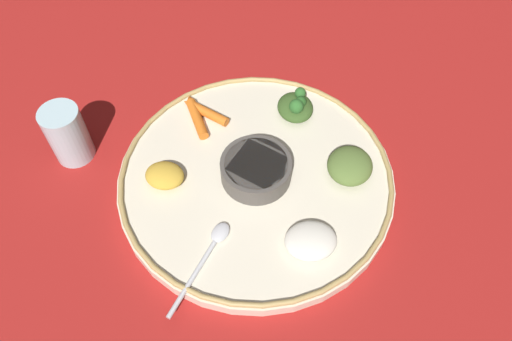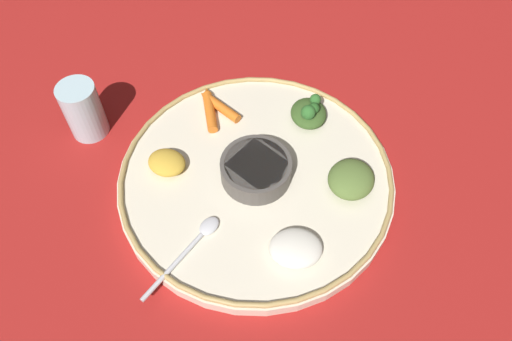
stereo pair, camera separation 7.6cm
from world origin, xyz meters
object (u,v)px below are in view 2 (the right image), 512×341
object	(u,v)px
greens_pile	(309,112)
carrot_near_spoon	(220,106)
carrot_outer	(210,109)
center_bowl	(256,169)
spoon	(193,244)
drinking_glass	(84,113)

from	to	relation	value
greens_pile	carrot_near_spoon	xyz separation A→B (m)	(0.12, -0.09, -0.01)
carrot_outer	center_bowl	bearing A→B (deg)	94.66
center_bowl	spoon	distance (m)	0.15
center_bowl	carrot_outer	bearing A→B (deg)	-85.34
center_bowl	greens_pile	bearing A→B (deg)	-153.49
spoon	drinking_glass	size ratio (longest dim) A/B	1.45
spoon	carrot_near_spoon	size ratio (longest dim) A/B	1.64
spoon	carrot_outer	distance (m)	0.25
center_bowl	carrot_outer	size ratio (longest dim) A/B	1.13
greens_pile	carrot_outer	bearing A→B (deg)	-31.75
center_bowl	carrot_near_spoon	distance (m)	0.15
spoon	carrot_near_spoon	distance (m)	0.26
drinking_glass	spoon	bearing A→B (deg)	104.04
spoon	carrot_near_spoon	xyz separation A→B (m)	(-0.14, -0.22, 0.00)
greens_pile	drinking_glass	size ratio (longest dim) A/B	0.84
carrot_near_spoon	greens_pile	bearing A→B (deg)	145.12
carrot_outer	spoon	bearing A→B (deg)	61.52
carrot_outer	drinking_glass	world-z (taller)	drinking_glass
spoon	greens_pile	bearing A→B (deg)	-153.25
greens_pile	carrot_outer	xyz separation A→B (m)	(0.14, -0.09, -0.01)
center_bowl	drinking_glass	xyz separation A→B (m)	(0.21, -0.22, 0.00)
carrot_outer	greens_pile	bearing A→B (deg)	148.25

